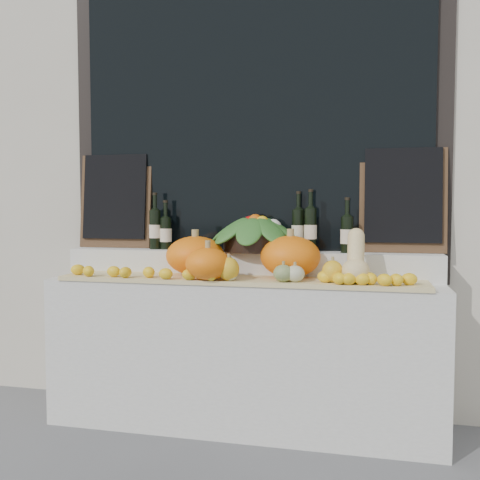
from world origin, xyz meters
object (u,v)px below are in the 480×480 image
object	(u,v)px
butternut_squash	(356,260)
wine_bottle_tall	(298,230)
pumpkin_right	(290,257)
produce_bowl	(255,233)
pumpkin_left	(195,256)

from	to	relation	value
butternut_squash	wine_bottle_tall	distance (m)	0.53
pumpkin_right	produce_bowl	bearing A→B (deg)	146.83
pumpkin_left	wine_bottle_tall	world-z (taller)	wine_bottle_tall
pumpkin_right	butternut_squash	xyz separation A→B (m)	(0.37, -0.15, 0.00)
butternut_squash	wine_bottle_tall	size ratio (longest dim) A/B	0.79
produce_bowl	butternut_squash	bearing A→B (deg)	-26.50
pumpkin_right	wine_bottle_tall	world-z (taller)	wine_bottle_tall
produce_bowl	wine_bottle_tall	world-z (taller)	wine_bottle_tall
pumpkin_right	produce_bowl	world-z (taller)	produce_bowl
pumpkin_left	produce_bowl	world-z (taller)	produce_bowl
pumpkin_right	wine_bottle_tall	xyz separation A→B (m)	(0.02, 0.22, 0.15)
pumpkin_right	wine_bottle_tall	bearing A→B (deg)	84.91
pumpkin_right	produce_bowl	xyz separation A→B (m)	(-0.24, 0.16, 0.13)
pumpkin_right	wine_bottle_tall	size ratio (longest dim) A/B	0.95
pumpkin_left	pumpkin_right	world-z (taller)	pumpkin_right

